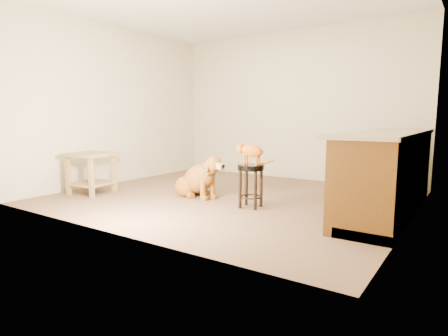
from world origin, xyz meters
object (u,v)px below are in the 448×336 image
Objects in this scene: padded_stool at (251,177)px; side_table at (91,167)px; tabby_kitten at (250,151)px; wood_stool at (375,170)px; golden_retriever at (199,180)px.

side_table is (-2.31, -0.58, 0.02)m from padded_stool.
tabby_kitten reaches higher than side_table.
wood_stool reaches higher than side_table.
golden_retriever is 2.12× the size of tabby_kitten.
tabby_kitten is at bearing -177.32° from padded_stool.
padded_stool is at bearing -130.13° from wood_stool.
tabby_kitten reaches higher than golden_retriever.
tabby_kitten is at bearing 6.73° from golden_retriever.
wood_stool is 3.95m from side_table.
wood_stool is 1.17× the size of side_table.
wood_stool is at bearing 41.21° from tabby_kitten.
padded_stool is at bearing 14.01° from side_table.
wood_stool is 1.64× the size of tabby_kitten.
golden_retriever is (-2.04, -1.23, -0.15)m from wood_stool.
side_table is 2.39m from tabby_kitten.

